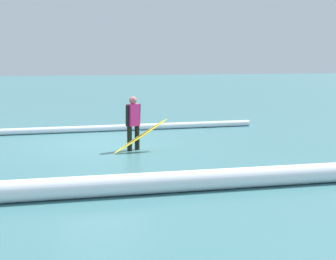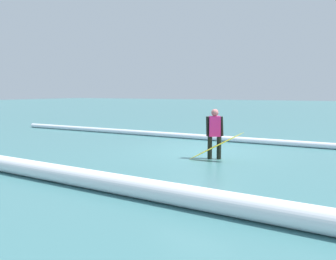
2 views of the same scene
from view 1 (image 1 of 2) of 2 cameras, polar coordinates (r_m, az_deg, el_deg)
ground_plane at (r=14.21m, az=-8.35°, el=-1.90°), size 145.39×145.39×0.00m
surfer at (r=13.25m, az=-4.27°, el=1.18°), size 0.47×0.36×1.54m
surfboard at (r=13.06m, az=-3.31°, el=-0.72°), size 1.68×0.49×0.93m
wave_crest_foreground at (r=16.95m, az=-19.22°, el=-0.23°), size 18.16×0.47×0.23m
wave_crest_midground at (r=8.95m, az=-3.85°, el=-6.58°), size 23.93×1.69×0.41m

